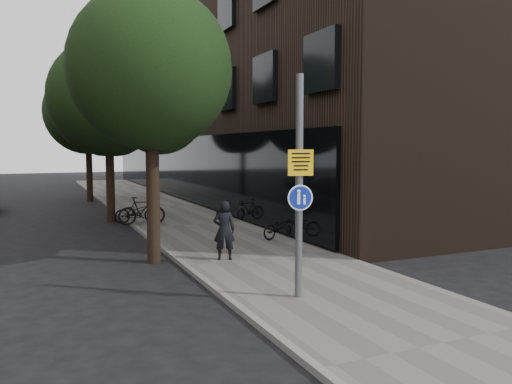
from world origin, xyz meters
TOP-DOWN VIEW (x-y plane):
  - ground at (0.00, 0.00)m, footprint 120.00×120.00m
  - sidewalk at (0.25, 10.00)m, footprint 4.50×60.00m
  - curb_edge at (-2.00, 10.00)m, footprint 0.15×60.00m
  - building_right_dark_brick at (8.50, 22.00)m, footprint 12.00×40.00m
  - street_tree_near at (-2.53, 4.64)m, footprint 4.40×4.40m
  - street_tree_mid at (-2.53, 13.14)m, footprint 5.00×5.00m
  - street_tree_far at (-2.53, 22.14)m, footprint 5.00×5.00m
  - signpost at (-0.67, -0.28)m, footprint 0.52×0.15m
  - pedestrian at (-0.87, 3.57)m, footprint 0.69×0.56m
  - parked_bike_facade_near at (2.00, 5.83)m, footprint 1.64×0.96m
  - parked_bike_facade_far at (2.00, 10.26)m, footprint 1.53×0.54m
  - parked_bike_curb_near at (-1.80, 11.30)m, footprint 1.79×0.63m
  - parked_bike_curb_far at (-1.70, 10.82)m, footprint 1.89×0.66m

SIDE VIEW (x-z plane):
  - ground at x=0.00m, z-range 0.00..0.00m
  - sidewalk at x=0.25m, z-range 0.00..0.12m
  - curb_edge at x=-2.00m, z-range 0.00..0.13m
  - parked_bike_facade_near at x=2.00m, z-range 0.12..0.94m
  - parked_bike_facade_far at x=2.00m, z-range 0.12..1.02m
  - parked_bike_curb_near at x=-1.80m, z-range 0.12..1.06m
  - parked_bike_curb_far at x=-1.70m, z-range 0.12..1.24m
  - pedestrian at x=-0.87m, z-range 0.12..1.76m
  - signpost at x=-0.67m, z-range 0.14..4.67m
  - street_tree_near at x=-2.53m, z-range 1.36..8.86m
  - street_tree_mid at x=-2.53m, z-range 1.21..9.01m
  - street_tree_far at x=-2.53m, z-range 1.21..9.01m
  - building_right_dark_brick at x=8.50m, z-range 0.00..18.00m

